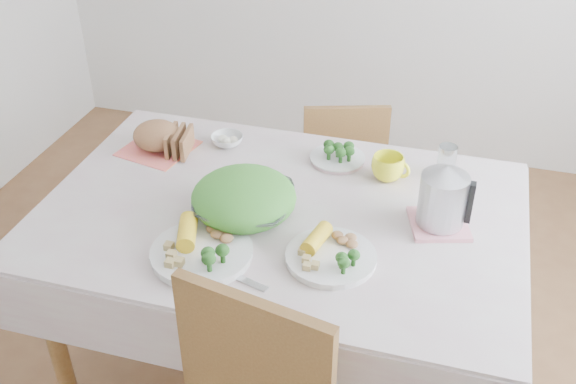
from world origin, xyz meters
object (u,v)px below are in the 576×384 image
(dining_table, at_px, (281,301))
(salad_bowl, at_px, (244,205))
(dinner_plate_left, at_px, (202,253))
(yellow_mug, at_px, (388,168))
(chair_far, at_px, (340,158))
(dinner_plate_right, at_px, (331,257))
(electric_kettle, at_px, (444,193))

(dining_table, distance_m, salad_bowl, 0.44)
(salad_bowl, relative_size, dinner_plate_left, 1.03)
(salad_bowl, xyz_separation_m, yellow_mug, (0.39, 0.33, 0.01))
(salad_bowl, distance_m, yellow_mug, 0.51)
(chair_far, relative_size, yellow_mug, 7.19)
(dining_table, bearing_deg, salad_bowl, -150.00)
(dining_table, distance_m, yellow_mug, 0.59)
(dinner_plate_right, xyz_separation_m, electric_kettle, (0.28, 0.25, 0.11))
(chair_far, distance_m, yellow_mug, 0.72)
(yellow_mug, height_order, electric_kettle, electric_kettle)
(salad_bowl, height_order, yellow_mug, yellow_mug)
(dinner_plate_left, relative_size, dinner_plate_right, 1.13)
(dining_table, relative_size, chair_far, 1.75)
(chair_far, bearing_deg, electric_kettle, 102.94)
(chair_far, xyz_separation_m, salad_bowl, (-0.12, -0.90, 0.33))
(yellow_mug, bearing_deg, salad_bowl, -140.01)
(chair_far, bearing_deg, yellow_mug, 97.94)
(dining_table, bearing_deg, yellow_mug, 42.82)
(dinner_plate_left, bearing_deg, salad_bowl, 77.30)
(salad_bowl, relative_size, dinner_plate_right, 1.16)
(salad_bowl, distance_m, electric_kettle, 0.60)
(chair_far, height_order, dinner_plate_left, chair_far)
(salad_bowl, bearing_deg, yellow_mug, 39.99)
(electric_kettle, bearing_deg, dining_table, 166.29)
(dining_table, distance_m, dinner_plate_right, 0.49)
(chair_far, height_order, salad_bowl, chair_far)
(salad_bowl, height_order, dinner_plate_left, salad_bowl)
(dining_table, distance_m, electric_kettle, 0.71)
(chair_far, xyz_separation_m, electric_kettle, (0.46, -0.79, 0.42))
(dinner_plate_right, xyz_separation_m, yellow_mug, (0.08, 0.47, 0.03))
(dining_table, height_order, chair_far, chair_far)
(dinner_plate_right, bearing_deg, dining_table, 136.62)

